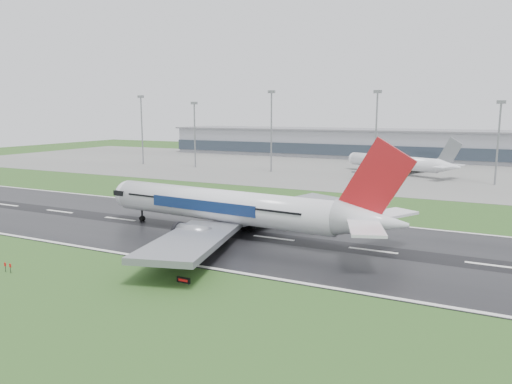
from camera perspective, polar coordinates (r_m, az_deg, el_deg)
The scene contains 12 objects.
ground at distance 107.18m, azimuth -7.74°, elevation -4.25°, with size 520.00×520.00×0.00m, color #264B1B.
runway at distance 107.17m, azimuth -7.74°, elevation -4.22°, with size 400.00×45.00×0.10m, color black.
apron at distance 220.63m, azimuth 10.65°, elevation 2.72°, with size 400.00×130.00×0.08m, color slate.
terminal at distance 278.05m, azimuth 14.05°, elevation 5.50°, with size 240.00×36.00×15.00m, color gray.
main_airliner at distance 97.24m, azimuth -2.05°, elevation 0.50°, with size 67.77×64.55×20.01m, color silver, non-canonical shape.
parked_airliner at distance 204.86m, azimuth 16.44°, elevation 4.17°, with size 52.60×48.98×15.42m, color white, non-canonical shape.
runway_sign at distance 73.42m, azimuth -8.56°, elevation -10.31°, with size 2.30×0.26×1.04m, color black, non-canonical shape.
floodmast_0 at distance 241.17m, azimuth -13.31°, elevation 6.98°, with size 0.64×0.64×31.84m, color gray.
floodmast_1 at distance 223.28m, azimuth -7.24°, elevation 6.56°, with size 0.64×0.64×28.57m, color gray.
floodmast_2 at distance 204.64m, azimuth 1.82°, elevation 6.98°, with size 0.64×0.64×32.89m, color gray.
floodmast_3 at distance 190.83m, azimuth 13.98°, elevation 6.42°, with size 0.64×0.64×32.14m, color gray.
floodmast_4 at distance 186.61m, azimuth 26.66°, elevation 4.99°, with size 0.64×0.64×27.93m, color gray.
Camera 1 is at (58.41, -86.27, 25.18)m, focal length 33.86 mm.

